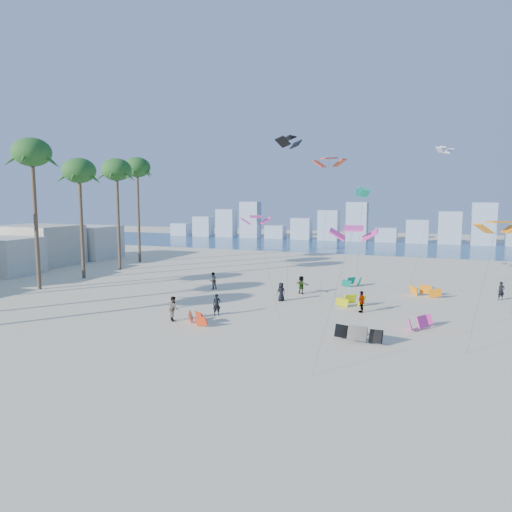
% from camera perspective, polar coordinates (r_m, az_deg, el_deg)
% --- Properties ---
extents(ground, '(220.00, 220.00, 0.00)m').
position_cam_1_polar(ground, '(27.92, -18.13, -12.81)').
color(ground, beige).
rests_on(ground, ground).
extents(ocean, '(220.00, 220.00, 0.00)m').
position_cam_1_polar(ocean, '(94.26, 10.40, 1.32)').
color(ocean, navy).
rests_on(ocean, ground).
extents(kitesurfer_near, '(0.76, 0.72, 1.75)m').
position_cam_1_polar(kitesurfer_near, '(37.55, -4.81, -5.95)').
color(kitesurfer_near, black).
rests_on(kitesurfer_near, ground).
extents(kitesurfer_mid, '(1.15, 1.15, 1.88)m').
position_cam_1_polar(kitesurfer_mid, '(36.49, -10.04, -6.32)').
color(kitesurfer_mid, gray).
rests_on(kitesurfer_mid, ground).
extents(kitesurfers_far, '(27.91, 14.67, 1.79)m').
position_cam_1_polar(kitesurfers_far, '(41.80, 10.22, -4.69)').
color(kitesurfers_far, black).
rests_on(kitesurfers_far, ground).
extents(grounded_kites, '(18.74, 21.95, 1.02)m').
position_cam_1_polar(grounded_kites, '(39.63, 12.87, -6.02)').
color(grounded_kites, red).
rests_on(grounded_kites, ground).
extents(flying_kites, '(27.21, 32.18, 15.57)m').
position_cam_1_polar(flying_kites, '(42.60, 17.97, 9.51)').
color(flying_kites, '#FF38A7').
rests_on(flying_kites, ground).
extents(palm_row, '(8.01, 44.80, 15.28)m').
position_cam_1_polar(palm_row, '(53.02, -26.04, 9.06)').
color(palm_row, brown).
rests_on(palm_row, ground).
extents(distant_skyline, '(85.00, 3.00, 8.40)m').
position_cam_1_polar(distant_skyline, '(104.04, 10.79, 3.55)').
color(distant_skyline, '#9EADBF').
rests_on(distant_skyline, ground).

